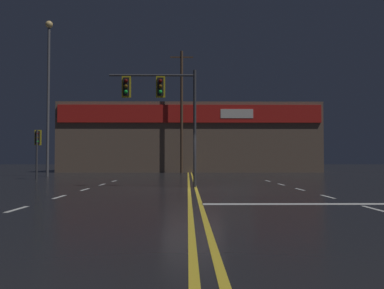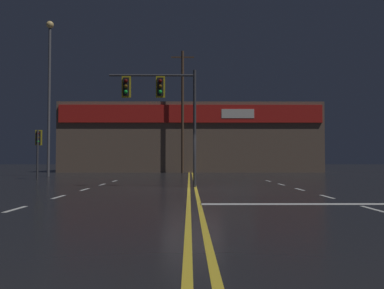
% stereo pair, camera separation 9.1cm
% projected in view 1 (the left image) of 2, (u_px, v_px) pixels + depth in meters
% --- Properties ---
extents(ground_plane, '(200.00, 200.00, 0.00)m').
position_uv_depth(ground_plane, '(193.00, 189.00, 18.04)').
color(ground_plane, black).
extents(road_markings, '(13.50, 60.00, 0.01)m').
position_uv_depth(road_markings, '(213.00, 191.00, 16.98)').
color(road_markings, gold).
rests_on(road_markings, ground).
extents(traffic_signal_median, '(4.02, 0.36, 5.41)m').
position_uv_depth(traffic_signal_median, '(160.00, 98.00, 19.69)').
color(traffic_signal_median, '#38383D').
rests_on(traffic_signal_median, ground).
extents(traffic_signal_corner_northwest, '(0.42, 0.36, 3.19)m').
position_uv_depth(traffic_signal_corner_northwest, '(38.00, 143.00, 27.58)').
color(traffic_signal_corner_northwest, '#38383D').
rests_on(traffic_signal_corner_northwest, ground).
extents(streetlight_near_right, '(0.56, 0.56, 11.85)m').
position_uv_depth(streetlight_near_right, '(48.00, 80.00, 32.40)').
color(streetlight_near_right, '#59595E').
rests_on(streetlight_near_right, ground).
extents(building_backdrop, '(26.40, 10.23, 7.00)m').
position_uv_depth(building_backdrop, '(190.00, 139.00, 46.89)').
color(building_backdrop, brown).
rests_on(building_backdrop, ground).
extents(utility_pole_row, '(47.15, 0.26, 12.71)m').
position_uv_depth(utility_pole_row, '(209.00, 111.00, 40.85)').
color(utility_pole_row, '#4C3828').
rests_on(utility_pole_row, ground).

